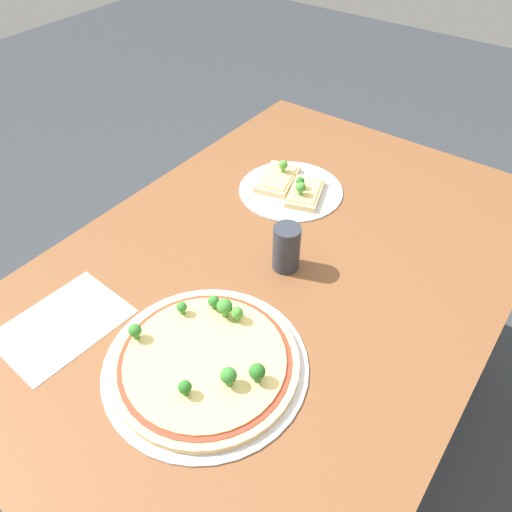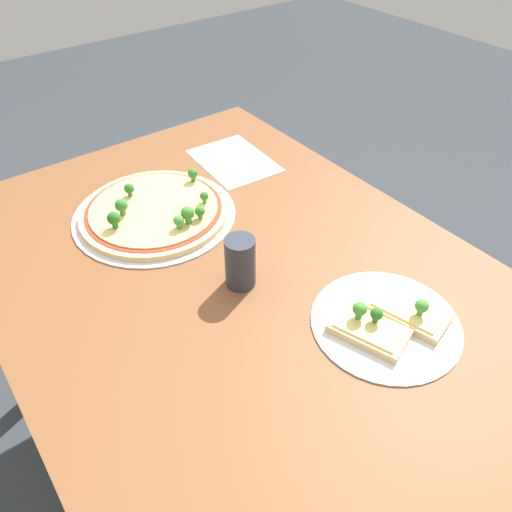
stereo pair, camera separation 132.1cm
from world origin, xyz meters
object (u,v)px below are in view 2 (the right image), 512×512
Objects in this scene: dining_table at (247,309)px; drinking_cup at (242,264)px; pizza_tray_whole at (155,211)px; pizza_tray_slice at (388,320)px.

drinking_cup is at bearing 108.02° from dining_table.
drinking_cup reaches higher than pizza_tray_whole.
pizza_tray_whole reaches higher than dining_table.
pizza_tray_whole is 0.60m from pizza_tray_slice.
drinking_cup is at bearing -174.60° from pizza_tray_whole.
pizza_tray_slice is at bearing -161.92° from pizza_tray_whole.
pizza_tray_whole is 3.46× the size of drinking_cup.
dining_table is at bearing 28.78° from pizza_tray_slice.
dining_table is 0.15m from drinking_cup.
pizza_tray_whole is 1.38× the size of pizza_tray_slice.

